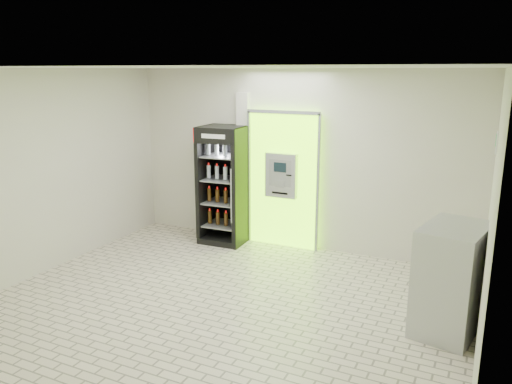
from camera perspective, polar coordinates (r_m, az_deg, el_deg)
The scene contains 7 objects.
ground at distance 6.71m, azimuth -3.43°, elevation -12.53°, with size 6.00×6.00×0.00m, color beige.
room_shell at distance 6.12m, azimuth -3.67°, elevation 3.11°, with size 6.00×6.00×6.00m.
atm_assembly at distance 8.47m, azimuth 3.16°, elevation 1.50°, with size 1.30×0.24×2.33m.
pillar at distance 8.80m, azimuth -1.45°, elevation 2.83°, with size 0.22×0.11×2.60m.
beverage_cooler at distance 8.71m, azimuth -3.60°, elevation 0.56°, with size 0.80×0.75×2.05m.
steel_cabinet at distance 6.22m, azimuth 21.40°, elevation -9.27°, with size 0.83×1.06×1.27m.
exit_sign at distance 6.70m, azimuth 25.81°, elevation 5.13°, with size 0.02×0.22×0.26m.
Camera 1 is at (2.94, -5.25, 2.97)m, focal length 35.00 mm.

